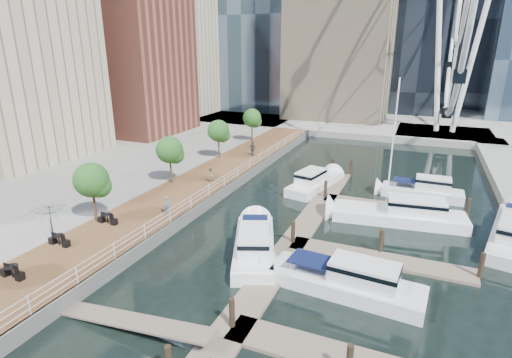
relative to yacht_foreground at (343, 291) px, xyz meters
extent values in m
plane|color=black|center=(-7.56, -3.51, 0.00)|extent=(520.00, 520.00, 0.00)
cube|color=brown|center=(-16.56, 11.49, 0.50)|extent=(6.00, 60.00, 1.00)
cube|color=#595954|center=(-13.56, 11.49, 0.50)|extent=(0.25, 60.00, 1.00)
cube|color=gray|center=(-43.56, 11.49, 0.50)|extent=(48.00, 90.00, 1.00)
cube|color=gray|center=(-7.56, 98.49, 0.50)|extent=(200.00, 114.00, 1.00)
cube|color=gray|center=(6.44, 48.49, 0.50)|extent=(14.00, 12.00, 1.00)
cube|color=#6D6051|center=(-4.56, 6.49, 0.10)|extent=(2.00, 32.00, 0.20)
cube|color=#6D6051|center=(1.44, 4.49, 0.10)|extent=(12.00, 2.00, 0.20)
cube|color=#6D6051|center=(1.44, 14.49, 0.10)|extent=(12.00, 2.00, 0.20)
cube|color=#BCAD8E|center=(-41.56, 12.49, 14.00)|extent=(14.00, 16.00, 26.00)
cube|color=brown|center=(-37.56, 30.49, 11.00)|extent=(12.00, 14.00, 20.00)
cube|color=#BCAD8E|center=(-43.56, 46.49, 15.00)|extent=(14.00, 16.00, 28.00)
cylinder|color=white|center=(3.94, 48.49, 14.00)|extent=(0.80, 0.80, 26.00)
cylinder|color=white|center=(8.94, 48.49, 14.00)|extent=(0.80, 0.80, 26.00)
cylinder|color=#3F2B1C|center=(-18.96, 0.49, 2.20)|extent=(0.20, 0.20, 2.40)
sphere|color=#265B1E|center=(-18.96, 0.49, 4.30)|extent=(2.60, 2.60, 2.60)
cylinder|color=#3F2B1C|center=(-18.96, 10.49, 2.20)|extent=(0.20, 0.20, 2.40)
sphere|color=#265B1E|center=(-18.96, 10.49, 4.30)|extent=(2.60, 2.60, 2.60)
cylinder|color=#3F2B1C|center=(-18.96, 20.49, 2.20)|extent=(0.20, 0.20, 2.40)
sphere|color=#265B1E|center=(-18.96, 20.49, 4.30)|extent=(2.60, 2.60, 2.60)
cylinder|color=#3F2B1C|center=(-18.96, 30.49, 2.20)|extent=(0.20, 0.20, 2.40)
sphere|color=#265B1E|center=(-18.96, 30.49, 4.30)|extent=(2.60, 2.60, 2.60)
imported|color=#505B6B|center=(-14.64, 3.60, 1.74)|extent=(0.64, 0.56, 1.47)
imported|color=gray|center=(-15.52, 12.10, 1.75)|extent=(0.75, 0.86, 1.49)
imported|color=#2F363B|center=(-15.68, 23.08, 1.89)|extent=(1.13, 0.77, 1.78)
imported|color=#0E361C|center=(-18.99, -3.41, 2.37)|extent=(3.11, 3.17, 2.74)
camera|label=1|loc=(3.05, -20.56, 13.53)|focal=28.00mm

